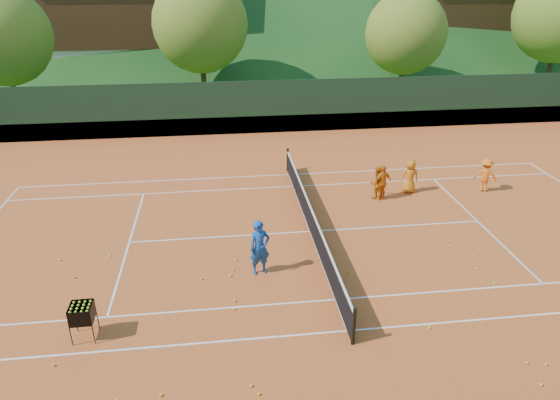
{
  "coord_description": "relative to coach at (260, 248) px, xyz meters",
  "views": [
    {
      "loc": [
        -3.06,
        -15.6,
        8.72
      ],
      "look_at": [
        -1.11,
        0.0,
        1.34
      ],
      "focal_mm": 32.0,
      "sensor_mm": 36.0,
      "label": 1
    }
  ],
  "objects": [
    {
      "name": "tennis_ball_6",
      "position": [
        -5.28,
        -3.43,
        -0.86
      ],
      "size": [
        0.07,
        0.07,
        0.07
      ],
      "primitive_type": "sphere",
      "color": "#C2EA27",
      "rests_on": "clay_court"
    },
    {
      "name": "tennis_ball_28",
      "position": [
        -0.84,
        0.21,
        -0.86
      ],
      "size": [
        0.07,
        0.07,
        0.07
      ],
      "primitive_type": "sphere",
      "color": "#C2EA27",
      "rests_on": "clay_court"
    },
    {
      "name": "tennis_ball_19",
      "position": [
        -0.86,
        -1.42,
        -0.86
      ],
      "size": [
        0.07,
        0.07,
        0.07
      ],
      "primitive_type": "sphere",
      "color": "#C2EA27",
      "rests_on": "clay_court"
    },
    {
      "name": "chalet_left",
      "position": [
        -7.96,
        32.43,
        4.73
      ],
      "size": [
        13.8,
        9.93,
        12.92
      ],
      "color": "beige",
      "rests_on": "ground"
    },
    {
      "name": "tennis_ball_13",
      "position": [
        5.98,
        -5.46,
        -0.86
      ],
      "size": [
        0.07,
        0.07,
        0.07
      ],
      "primitive_type": "sphere",
      "color": "#C2EA27",
      "rests_on": "clay_court"
    },
    {
      "name": "tennis_ball_29",
      "position": [
        6.04,
        -4.76,
        -0.86
      ],
      "size": [
        0.07,
        0.07,
        0.07
      ],
      "primitive_type": "sphere",
      "color": "#C2EA27",
      "rests_on": "clay_court"
    },
    {
      "name": "tennis_ball_9",
      "position": [
        6.82,
        -0.69,
        -0.86
      ],
      "size": [
        0.07,
        0.07,
        0.07
      ],
      "primitive_type": "sphere",
      "color": "#C2EA27",
      "rests_on": "clay_court"
    },
    {
      "name": "student_c",
      "position": [
        6.8,
        5.35,
        -0.17
      ],
      "size": [
        0.74,
        0.52,
        1.45
      ],
      "primitive_type": "imported",
      "rotation": [
        0.0,
        0.0,
        3.06
      ],
      "color": "orange",
      "rests_on": "clay_court"
    },
    {
      "name": "tennis_ball_3",
      "position": [
        2.72,
        -0.4,
        -0.86
      ],
      "size": [
        0.07,
        0.07,
        0.07
      ],
      "primitive_type": "sphere",
      "color": "#C2EA27",
      "rests_on": "clay_court"
    },
    {
      "name": "clay_court",
      "position": [
        2.04,
        2.43,
        -0.91
      ],
      "size": [
        40.0,
        24.0,
        0.02
      ],
      "primitive_type": "cube",
      "color": "#BD4F1E",
      "rests_on": "ground"
    },
    {
      "name": "tennis_ball_24",
      "position": [
        7.44,
        0.37,
        -0.86
      ],
      "size": [
        0.07,
        0.07,
        0.07
      ],
      "primitive_type": "sphere",
      "color": "#C2EA27",
      "rests_on": "clay_court"
    },
    {
      "name": "chalet_mid",
      "position": [
        8.04,
        36.43,
        4.07
      ],
      "size": [
        12.65,
        8.82,
        11.45
      ],
      "color": "beige",
      "rests_on": "ground"
    },
    {
      "name": "ball_hopper",
      "position": [
        -4.73,
        -2.45,
        -0.15
      ],
      "size": [
        0.57,
        0.57,
        1.0
      ],
      "color": "black",
      "rests_on": "clay_court"
    },
    {
      "name": "tennis_ball_1",
      "position": [
        8.24,
        0.28,
        -0.86
      ],
      "size": [
        0.07,
        0.07,
        0.07
      ],
      "primitive_type": "sphere",
      "color": "#C2EA27",
      "rests_on": "clay_court"
    },
    {
      "name": "tennis_ball_2",
      "position": [
        6.47,
        -4.87,
        -0.86
      ],
      "size": [
        0.07,
        0.07,
        0.07
      ],
      "primitive_type": "sphere",
      "color": "#C2EA27",
      "rests_on": "clay_court"
    },
    {
      "name": "student_a",
      "position": [
        5.24,
        4.98,
        -0.21
      ],
      "size": [
        0.78,
        0.67,
        1.37
      ],
      "primitive_type": "imported",
      "rotation": [
        0.0,
        0.0,
        3.4
      ],
      "color": "#CA6711",
      "rests_on": "clay_court"
    },
    {
      "name": "ground",
      "position": [
        2.04,
        2.43,
        -0.92
      ],
      "size": [
        400.0,
        400.0,
        0.0
      ],
      "primitive_type": "plane",
      "color": "#264D18",
      "rests_on": "ground"
    },
    {
      "name": "tennis_net",
      "position": [
        2.04,
        2.43,
        -0.4
      ],
      "size": [
        0.1,
        12.07,
        1.1
      ],
      "color": "black",
      "rests_on": "clay_court"
    },
    {
      "name": "tennis_ball_8",
      "position": [
        6.98,
        -1.51,
        -0.86
      ],
      "size": [
        0.07,
        0.07,
        0.07
      ],
      "primitive_type": "sphere",
      "color": "#C2EA27",
      "rests_on": "clay_court"
    },
    {
      "name": "tennis_ball_10",
      "position": [
        -0.47,
        -4.93,
        -0.86
      ],
      "size": [
        0.07,
        0.07,
        0.07
      ],
      "primitive_type": "sphere",
      "color": "#C2EA27",
      "rests_on": "clay_court"
    },
    {
      "name": "tree_a",
      "position": [
        -13.96,
        20.43,
        3.95
      ],
      "size": [
        6.0,
        6.0,
        7.88
      ],
      "color": "#3D2718",
      "rests_on": "ground"
    },
    {
      "name": "perimeter_fence",
      "position": [
        2.04,
        2.43,
        0.35
      ],
      "size": [
        40.4,
        24.24,
        3.0
      ],
      "color": "black",
      "rests_on": "clay_court"
    },
    {
      "name": "tree_c",
      "position": [
        12.04,
        21.43,
        3.63
      ],
      "size": [
        5.6,
        5.6,
        7.35
      ],
      "color": "#412A1A",
      "rests_on": "ground"
    },
    {
      "name": "tennis_ball_12",
      "position": [
        -2.64,
        -4.7,
        -0.86
      ],
      "size": [
        0.07,
        0.07,
        0.07
      ],
      "primitive_type": "sphere",
      "color": "#C2EA27",
      "rests_on": "clay_court"
    },
    {
      "name": "tennis_ball_22",
      "position": [
        -6.42,
        1.48,
        -0.86
      ],
      "size": [
        0.07,
        0.07,
        0.07
      ],
      "primitive_type": "sphere",
      "color": "#C2EA27",
      "rests_on": "clay_court"
    },
    {
      "name": "tennis_ball_17",
      "position": [
        -3.59,
        -4.73,
        -0.86
      ],
      "size": [
        0.07,
        0.07,
        0.07
      ],
      "primitive_type": "sphere",
      "color": "#C2EA27",
      "rests_on": "clay_court"
    },
    {
      "name": "student_d",
      "position": [
        9.99,
        5.06,
        -0.16
      ],
      "size": [
        1.08,
        0.87,
        1.46
      ],
      "primitive_type": "imported",
      "rotation": [
        0.0,
        0.0,
        2.74
      ],
      "color": "orange",
      "rests_on": "clay_court"
    },
    {
      "name": "tennis_ball_11",
      "position": [
        -5.7,
        0.38,
        -0.86
      ],
      "size": [
        0.07,
        0.07,
        0.07
      ],
      "primitive_type": "sphere",
      "color": "#C2EA27",
      "rests_on": "clay_court"
    },
    {
      "name": "tennis_ball_4",
      "position": [
        -0.93,
        -0.14,
        -0.86
      ],
      "size": [
        0.07,
        0.07,
        0.07
      ],
      "primitive_type": "sphere",
      "color": "#C2EA27",
      "rests_on": "clay_court"
    },
    {
      "name": "court_lines",
      "position": [
        2.04,
        2.43,
        -0.89
      ],
      "size": [
        23.83,
        11.03,
        0.0
      ],
      "color": "white",
      "rests_on": "clay_court"
    },
    {
      "name": "tennis_ball_20",
      "position": [
        -1.82,
        -0.18,
        -0.86
      ],
      "size": [
        0.07,
        0.07,
        0.07
      ],
      "primitive_type": "sphere",
      "color": "#C2EA27",
      "rests_on": "clay_court"
    },
    {
      "name": "coach",
      "position": [
        0.0,
        0.0,
        0.0
      ],
      "size": [
        0.74,
        0.59,
        1.79
      ],
      "primitive_type": "imported",
      "rotation": [
        0.0,
        0.0,
        0.27
      ],
      "color": "#18499C",
      "rests_on": "clay_court"
    },
    {
      "name": "student_b",
      "position": [
        5.42,
        4.81,
        -0.15
      ],
      "size": [
        0.94,
        0.65,
        1.49
      ],
      "primitive_type": "imported",
      "rotation": [
        0.0,
        0.0,
        3.51
      ],
      "color": "orange",
      "rests_on": "clay_court"
    },
    {
      "name": "tennis_ball_25",
      "position": [
        -0.72,
        0.78,
        -0.86
      ],
      "size": [
        0.07,
        0.07,
        0.07
      ],
      "primitive_type": "sphere",
      "color": "#C2EA27",
      "rests_on": "clay_court"
    },
    {
      "name": "chalet_right",
      "position": [
        22.04,
        32.43,
        4.34
      ],
      "size": [
        11.5,
        8.82,
        11.91
      ],
      "color": "beige",
      "rests_on": "ground"
    },
    {
      "name": "tennis_ball_16",
      "position": [
        -4.85,
        1.58,
        -0.86
      ],
      "size": [
        0.07,
        0.07,
        0.07
      ],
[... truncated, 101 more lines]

